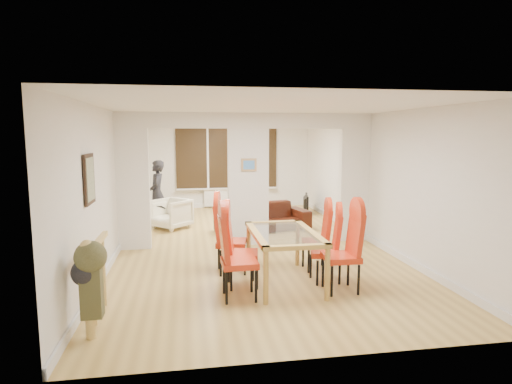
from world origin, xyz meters
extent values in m
cube|color=tan|center=(0.00, 0.00, 0.00)|extent=(5.00, 9.00, 0.01)
cube|color=white|center=(0.00, 0.00, 1.30)|extent=(5.00, 0.18, 2.60)
cube|color=black|center=(0.00, 4.44, 1.50)|extent=(3.00, 0.08, 1.80)
cube|color=white|center=(0.00, 4.40, 0.30)|extent=(1.40, 0.08, 0.50)
sphere|color=orange|center=(0.30, 3.30, 2.15)|extent=(0.36, 0.36, 0.36)
cube|color=gray|center=(-2.47, -2.40, 1.60)|extent=(0.04, 0.52, 0.67)
cube|color=#4C8CD8|center=(0.00, -0.10, 1.60)|extent=(0.30, 0.03, 0.25)
imported|color=black|center=(0.51, 1.17, 0.31)|extent=(2.26, 1.32, 0.62)
imported|color=white|center=(-1.58, 1.71, 0.35)|extent=(1.07, 1.07, 0.70)
imported|color=black|center=(-1.91, 2.09, 0.79)|extent=(0.58, 0.38, 1.58)
imported|color=black|center=(2.00, 3.09, 0.26)|extent=(0.92, 0.33, 0.53)
cylinder|color=#143F19|center=(0.46, 2.64, 0.39)|extent=(0.07, 0.07, 0.29)
imported|color=#362512|center=(0.54, 2.51, 0.27)|extent=(0.20, 0.20, 0.05)
camera|label=1|loc=(-1.19, -8.30, 2.19)|focal=30.00mm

